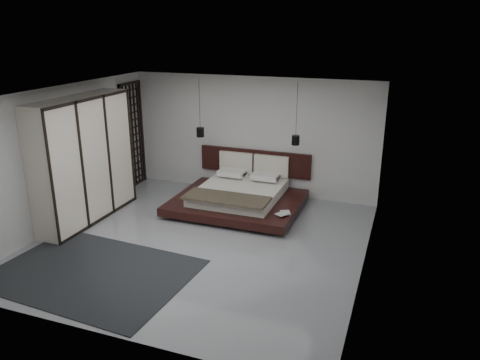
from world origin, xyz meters
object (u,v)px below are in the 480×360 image
at_px(pendant_left, 200,132).
at_px(wardrobe, 84,160).
at_px(lattice_screen, 133,135).
at_px(rug, 93,272).
at_px(bed, 240,195).
at_px(pendant_right, 296,140).

relative_size(pendant_left, wardrobe, 0.52).
relative_size(lattice_screen, rug, 0.81).
bearing_deg(bed, pendant_left, 159.10).
relative_size(lattice_screen, bed, 0.94).
distance_m(pendant_left, wardrobe, 2.70).
height_order(bed, pendant_right, pendant_right).
bearing_deg(pendant_right, lattice_screen, 178.49).
bearing_deg(bed, wardrobe, -148.66).
bearing_deg(pendant_right, pendant_left, 180.00).
relative_size(bed, pendant_right, 2.03).
bearing_deg(wardrobe, bed, 31.34).
distance_m(lattice_screen, bed, 3.24).
height_order(lattice_screen, pendant_right, pendant_right).
xyz_separation_m(pendant_left, pendant_right, (2.26, -0.00, 0.00)).
bearing_deg(rug, lattice_screen, 112.86).
height_order(pendant_right, wardrobe, pendant_right).
distance_m(pendant_left, rug, 4.33).
bearing_deg(pendant_right, bed, -159.10).
xyz_separation_m(lattice_screen, wardrobe, (0.25, -2.24, -0.01)).
bearing_deg(wardrobe, pendant_left, 52.21).
distance_m(bed, wardrobe, 3.41).
bearing_deg(rug, wardrobe, 128.04).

